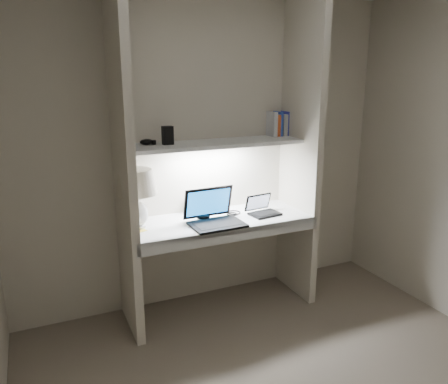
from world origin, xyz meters
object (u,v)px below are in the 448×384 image
table_lamp (136,189)px  book_row (279,124)px  laptop_main (214,216)px  laptop_netbook (262,210)px  speaker (192,205)px

table_lamp → book_row: bearing=7.4°
laptop_main → laptop_netbook: (0.45, 0.05, -0.02)m
laptop_main → speaker: bearing=99.1°
laptop_main → speaker: laptop_main is taller
laptop_main → table_lamp: bearing=164.3°
laptop_main → laptop_netbook: laptop_main is taller
table_lamp → laptop_main: size_ratio=1.08×
book_row → speaker: bearing=178.8°
laptop_main → book_row: size_ratio=2.01×
table_lamp → speaker: 0.57m
book_row → laptop_netbook: bearing=-139.2°
laptop_netbook → book_row: bearing=33.3°
table_lamp → speaker: bearing=20.8°
table_lamp → speaker: table_lamp is taller
laptop_main → speaker: 0.32m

